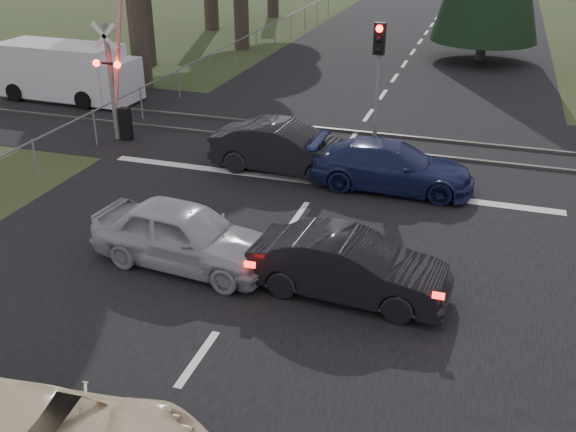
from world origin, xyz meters
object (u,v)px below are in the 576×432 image
at_px(silver_car, 185,235).
at_px(white_van, 71,72).
at_px(dark_car_far, 286,148).
at_px(dark_hatchback, 349,267).
at_px(traffic_signal_center, 378,68).
at_px(crossing_signal, 117,79).
at_px(blue_sedan, 392,166).

relative_size(silver_car, white_van, 0.73).
bearing_deg(dark_car_far, dark_hatchback, -147.49).
bearing_deg(traffic_signal_center, crossing_signal, -173.85).
height_order(silver_car, dark_car_far, dark_car_far).
bearing_deg(dark_hatchback, blue_sedan, 4.60).
relative_size(silver_car, blue_sedan, 0.93).
height_order(crossing_signal, silver_car, crossing_signal).
distance_m(silver_car, white_van, 14.63).
relative_size(traffic_signal_center, white_van, 0.72).
xyz_separation_m(blue_sedan, dark_car_far, (-3.14, 0.27, 0.08)).
distance_m(traffic_signal_center, silver_car, 8.45).
bearing_deg(blue_sedan, traffic_signal_center, 22.38).
height_order(traffic_signal_center, dark_hatchback, traffic_signal_center).
xyz_separation_m(crossing_signal, white_van, (-4.46, 3.70, -0.94)).
bearing_deg(crossing_signal, white_van, 140.36).
bearing_deg(white_van, silver_car, -43.96).
distance_m(dark_hatchback, silver_car, 3.65).
xyz_separation_m(traffic_signal_center, dark_hatchback, (1.03, -7.88, -2.15)).
xyz_separation_m(blue_sedan, white_van, (-13.66, 5.02, 0.46)).
xyz_separation_m(silver_car, white_van, (-10.12, 10.56, 0.40)).
height_order(blue_sedan, dark_car_far, dark_car_far).
xyz_separation_m(dark_hatchback, dark_car_far, (-3.24, 5.93, 0.07)).
relative_size(crossing_signal, dark_hatchback, 1.75).
height_order(dark_hatchback, white_van, white_van).
relative_size(traffic_signal_center, dark_hatchback, 1.03).
bearing_deg(traffic_signal_center, blue_sedan, -67.31).
distance_m(blue_sedan, dark_car_far, 3.15).
bearing_deg(crossing_signal, dark_hatchback, -36.93).
bearing_deg(white_van, crossing_signal, -37.38).
height_order(traffic_signal_center, blue_sedan, traffic_signal_center).
xyz_separation_m(dark_hatchback, blue_sedan, (-0.10, 5.67, -0.01)).
xyz_separation_m(dark_hatchback, white_van, (-13.76, 10.69, 0.46)).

